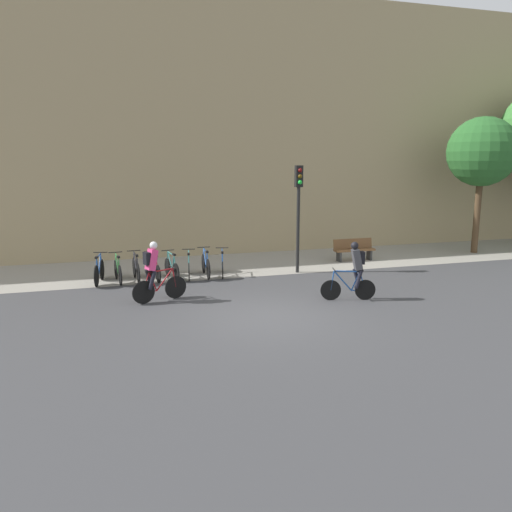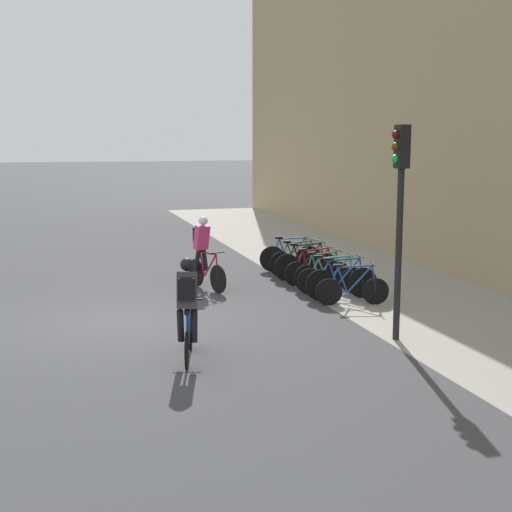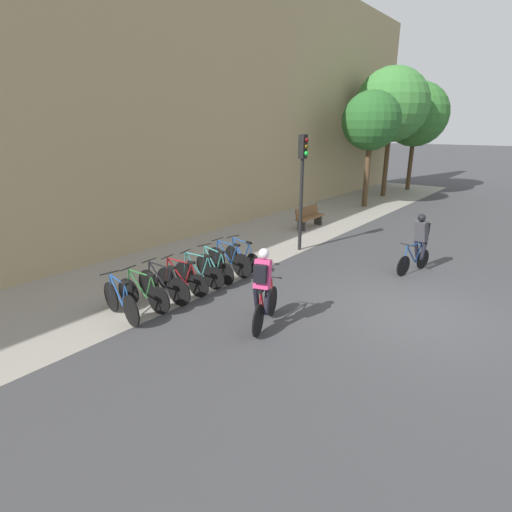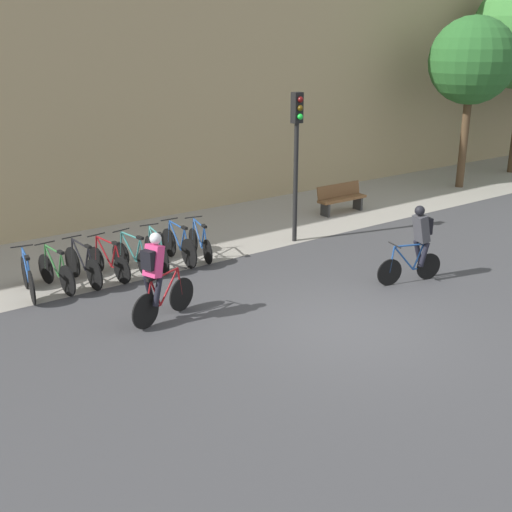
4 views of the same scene
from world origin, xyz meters
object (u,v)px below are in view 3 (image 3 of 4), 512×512
at_px(parked_bike_3, 182,279).
at_px(parked_bike_5, 214,267).
at_px(parked_bike_1, 143,293).
at_px(parked_bike_4, 199,273).
at_px(cyclist_pink, 263,287).
at_px(parked_bike_7, 242,257).
at_px(traffic_light_pole, 302,172).
at_px(parked_bike_0, 121,301).
at_px(parked_bike_6, 229,260).
at_px(parked_bike_2, 163,285).
at_px(cyclist_grey, 419,241).
at_px(bench, 309,217).

distance_m(parked_bike_3, parked_bike_5, 1.20).
relative_size(parked_bike_1, parked_bike_4, 1.05).
height_order(cyclist_pink, parked_bike_3, cyclist_pink).
relative_size(parked_bike_3, parked_bike_7, 1.01).
bearing_deg(traffic_light_pole, parked_bike_0, 177.18).
bearing_deg(parked_bike_6, parked_bike_4, -179.98).
bearing_deg(parked_bike_2, parked_bike_7, -0.03).
xyz_separation_m(cyclist_pink, parked_bike_5, (1.43, 2.79, -0.56)).
xyz_separation_m(cyclist_pink, parked_bike_1, (-0.98, 2.79, -0.55)).
xyz_separation_m(parked_bike_7, traffic_light_pole, (2.74, -0.34, 2.29)).
distance_m(parked_bike_7, traffic_light_pole, 3.59).
distance_m(parked_bike_1, parked_bike_6, 3.01).
height_order(parked_bike_4, parked_bike_7, parked_bike_4).
bearing_deg(cyclist_pink, parked_bike_5, 62.78).
bearing_deg(parked_bike_5, cyclist_grey, -45.13).
distance_m(cyclist_grey, traffic_light_pole, 4.27).
distance_m(parked_bike_5, parked_bike_6, 0.60).
bearing_deg(cyclist_grey, parked_bike_5, 134.87).
relative_size(parked_bike_0, parked_bike_6, 0.98).
bearing_deg(parked_bike_4, parked_bike_5, -0.11).
height_order(parked_bike_1, parked_bike_5, parked_bike_1).
bearing_deg(parked_bike_6, parked_bike_2, -179.99).
bearing_deg(parked_bike_2, cyclist_grey, -35.13).
relative_size(cyclist_grey, parked_bike_3, 1.07).
relative_size(parked_bike_4, traffic_light_pole, 0.41).
bearing_deg(parked_bike_4, bench, 8.13).
bearing_deg(cyclist_pink, parked_bike_1, 109.30).
bearing_deg(bench, parked_bike_1, -173.43).
distance_m(parked_bike_2, traffic_light_pole, 6.19).
bearing_deg(parked_bike_6, cyclist_grey, -49.53).
bearing_deg(parked_bike_4, cyclist_pink, -106.63).
xyz_separation_m(parked_bike_5, parked_bike_6, (0.60, 0.00, 0.03)).
xyz_separation_m(parked_bike_6, parked_bike_7, (0.60, -0.00, -0.04)).
distance_m(parked_bike_3, parked_bike_4, 0.60).
relative_size(parked_bike_6, bench, 1.02).
bearing_deg(parked_bike_7, bench, 10.64).
distance_m(cyclist_grey, bench, 6.01).
relative_size(cyclist_pink, parked_bike_1, 1.08).
bearing_deg(parked_bike_7, parked_bike_2, 179.97).
distance_m(parked_bike_2, bench, 8.84).
bearing_deg(parked_bike_1, parked_bike_5, -0.03).
bearing_deg(parked_bike_5, parked_bike_4, 179.89).
height_order(parked_bike_0, parked_bike_5, parked_bike_0).
xyz_separation_m(cyclist_grey, parked_bike_7, (-3.02, 4.24, -0.57)).
relative_size(parked_bike_2, traffic_light_pole, 0.45).
relative_size(parked_bike_7, traffic_light_pole, 0.42).
height_order(cyclist_pink, parked_bike_2, cyclist_pink).
distance_m(cyclist_grey, parked_bike_7, 5.23).
xyz_separation_m(parked_bike_0, parked_bike_5, (3.01, -0.00, -0.03)).
height_order(parked_bike_2, parked_bike_3, parked_bike_2).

